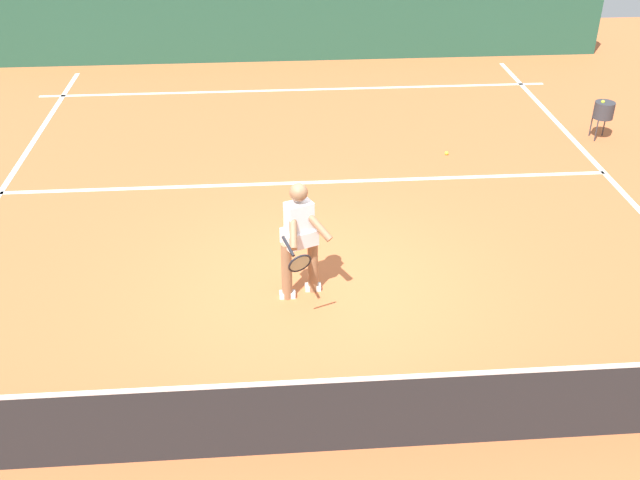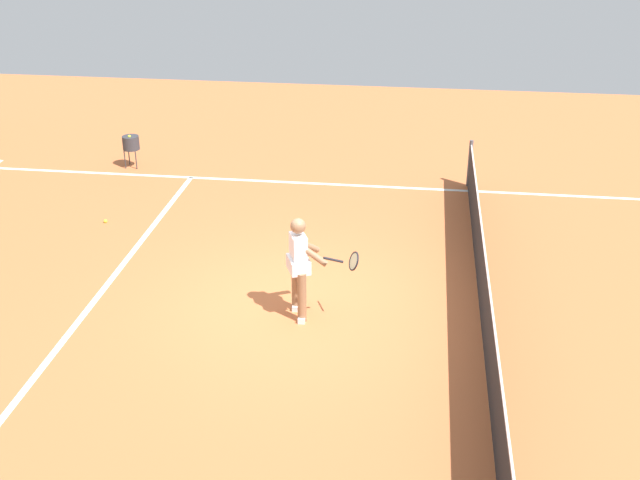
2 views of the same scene
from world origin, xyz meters
name	(u,v)px [view 2 (image 2 of 2)]	position (x,y,z in m)	size (l,w,h in m)	color
ground_plane	(296,303)	(0.00, 0.00, 0.00)	(26.27, 26.27, 0.00)	#C66638
service_line_marking	(103,290)	(0.00, -3.06, 0.00)	(9.92, 0.10, 0.01)	white
sideline_left_marking	(334,184)	(-4.96, 0.00, 0.00)	(0.10, 18.21, 0.01)	white
court_net	(484,288)	(0.00, 2.76, 0.46)	(10.60, 0.08, 0.98)	#4C4C51
tennis_player	(301,264)	(0.33, 0.13, 0.85)	(0.67, 1.11, 1.55)	#8C6647
tennis_ball_mid	(105,221)	(-2.48, -3.99, 0.03)	(0.07, 0.07, 0.07)	#D1E533
ball_hopper	(131,143)	(-5.45, -4.51, 0.55)	(0.36, 0.36, 0.74)	#333338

